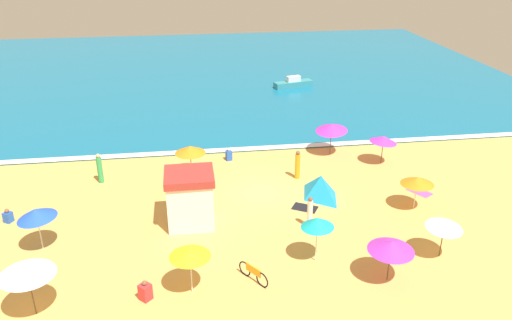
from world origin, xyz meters
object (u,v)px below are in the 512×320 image
object	(u,v)px
beachgoer_4	(229,155)
beachgoer_5	(310,213)
beachgoer_1	(100,169)
beach_umbrella_1	(445,224)
beach_umbrella_3	(317,222)
parked_bicycle	(253,273)
beach_umbrella_7	(417,181)
lifeguard_cabana	(190,198)
small_boat_0	(293,83)
beach_tent	(321,186)
beachgoer_3	(8,216)
beach_umbrella_8	(383,139)
beach_umbrella_4	(36,214)
beach_umbrella_9	(190,253)
beachgoer_2	(145,291)
beach_umbrella_2	(190,150)
beach_umbrella_6	(332,128)
beach_umbrella_0	(27,271)
beach_umbrella_5	(391,246)
beachgoer_0	(298,165)

from	to	relation	value
beachgoer_4	beachgoer_5	bearing A→B (deg)	-69.55
beachgoer_1	beachgoer_5	bearing A→B (deg)	-30.81
beach_umbrella_1	beach_umbrella_3	bearing A→B (deg)	175.16
parked_bicycle	beach_umbrella_7	bearing A→B (deg)	27.69
lifeguard_cabana	small_boat_0	xyz separation A→B (m)	(10.49, 23.88, -1.02)
beach_umbrella_7	beach_tent	distance (m)	5.31
beach_tent	beachgoer_5	world-z (taller)	beachgoer_5
beachgoer_3	parked_bicycle	bearing A→B (deg)	-28.94
lifeguard_cabana	beachgoer_4	distance (m)	8.23
beachgoer_1	small_boat_0	distance (m)	24.25
beach_umbrella_8	parked_bicycle	distance (m)	14.96
beach_umbrella_4	beach_umbrella_9	bearing A→B (deg)	-30.85
beach_umbrella_7	beachgoer_1	bearing A→B (deg)	162.08
beach_umbrella_4	beachgoer_2	xyz separation A→B (m)	(5.13, -4.44, -1.56)
beach_umbrella_2	beach_umbrella_4	bearing A→B (deg)	-134.79
beach_umbrella_6	beach_umbrella_9	size ratio (longest dim) A/B	1.34
beach_umbrella_8	beachgoer_4	size ratio (longest dim) A/B	2.25
beach_umbrella_7	beachgoer_5	world-z (taller)	beach_umbrella_7
beach_umbrella_9	beachgoer_4	world-z (taller)	beach_umbrella_9
beach_umbrella_2	beach_umbrella_3	xyz separation A→B (m)	(5.47, -10.16, 0.42)
beach_umbrella_2	beach_umbrella_6	world-z (taller)	beach_umbrella_6
lifeguard_cabana	beachgoer_3	world-z (taller)	lifeguard_cabana
beach_umbrella_0	small_boat_0	xyz separation A→B (m)	(16.84, 30.00, -1.63)
beachgoer_1	small_boat_0	bearing A→B (deg)	49.26
beach_umbrella_3	beach_umbrella_0	bearing A→B (deg)	-170.79
beach_umbrella_3	beachgoer_5	distance (m)	3.19
beach_umbrella_2	beachgoer_3	xyz separation A→B (m)	(-9.70, -4.53, -1.31)
beach_umbrella_2	beachgoer_4	bearing A→B (deg)	34.19
beachgoer_4	beach_umbrella_4	bearing A→B (deg)	-137.29
beach_umbrella_5	beach_umbrella_6	xyz separation A→B (m)	(1.27, 13.76, 0.16)
beachgoer_2	beachgoer_0	bearing A→B (deg)	49.72
beach_tent	beachgoer_0	size ratio (longest dim) A/B	1.48
beach_umbrella_3	small_boat_0	bearing A→B (deg)	80.14
beach_umbrella_7	beachgoer_3	distance (m)	21.87
beach_umbrella_5	parked_bicycle	bearing A→B (deg)	172.60
beach_umbrella_0	beachgoer_5	world-z (taller)	beach_umbrella_0
beach_umbrella_1	beachgoer_2	distance (m)	13.65
beachgoer_3	small_boat_0	size ratio (longest dim) A/B	0.20
beachgoer_0	beachgoer_2	bearing A→B (deg)	-130.28
beach_umbrella_5	beachgoer_5	bearing A→B (deg)	116.59
beach_umbrella_0	beach_umbrella_9	world-z (taller)	beach_umbrella_0
beachgoer_3	beachgoer_2	bearing A→B (deg)	-44.15
beach_tent	beachgoer_3	bearing A→B (deg)	-178.62
beach_tent	beachgoer_3	size ratio (longest dim) A/B	3.48
beach_umbrella_5	beach_umbrella_9	size ratio (longest dim) A/B	0.90
beach_tent	beachgoer_2	size ratio (longest dim) A/B	2.91
lifeguard_cabana	beach_umbrella_2	world-z (taller)	lifeguard_cabana
beach_umbrella_1	beachgoer_5	size ratio (longest dim) A/B	1.23
beach_umbrella_1	beachgoer_3	size ratio (longest dim) A/B	2.75
beach_umbrella_0	beach_umbrella_6	world-z (taller)	beach_umbrella_0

